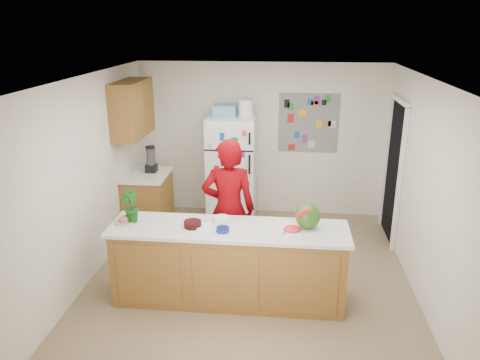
# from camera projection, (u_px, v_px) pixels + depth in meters

# --- Properties ---
(floor) EXTENTS (4.00, 4.50, 0.02)m
(floor) POSITION_uv_depth(u_px,v_px,m) (250.00, 278.00, 5.96)
(floor) COLOR brown
(floor) RESTS_ON ground
(wall_back) EXTENTS (4.00, 0.02, 2.50)m
(wall_back) POSITION_uv_depth(u_px,v_px,m) (262.00, 140.00, 7.68)
(wall_back) COLOR beige
(wall_back) RESTS_ON ground
(wall_left) EXTENTS (0.02, 4.50, 2.50)m
(wall_left) POSITION_uv_depth(u_px,v_px,m) (87.00, 180.00, 5.75)
(wall_left) COLOR beige
(wall_left) RESTS_ON ground
(wall_right) EXTENTS (0.02, 4.50, 2.50)m
(wall_right) POSITION_uv_depth(u_px,v_px,m) (425.00, 191.00, 5.35)
(wall_right) COLOR beige
(wall_right) RESTS_ON ground
(ceiling) EXTENTS (4.00, 4.50, 0.02)m
(ceiling) POSITION_uv_depth(u_px,v_px,m) (251.00, 77.00, 5.14)
(ceiling) COLOR white
(ceiling) RESTS_ON wall_back
(doorway) EXTENTS (0.03, 0.85, 2.04)m
(doorway) POSITION_uv_depth(u_px,v_px,m) (394.00, 172.00, 6.80)
(doorway) COLOR black
(doorway) RESTS_ON ground
(peninsula_base) EXTENTS (2.60, 0.62, 0.88)m
(peninsula_base) POSITION_uv_depth(u_px,v_px,m) (229.00, 266.00, 5.36)
(peninsula_base) COLOR brown
(peninsula_base) RESTS_ON floor
(peninsula_top) EXTENTS (2.68, 0.70, 0.04)m
(peninsula_top) POSITION_uv_depth(u_px,v_px,m) (228.00, 229.00, 5.21)
(peninsula_top) COLOR silver
(peninsula_top) RESTS_ON peninsula_base
(side_counter_base) EXTENTS (0.60, 0.80, 0.86)m
(side_counter_base) POSITION_uv_depth(u_px,v_px,m) (149.00, 203.00, 7.25)
(side_counter_base) COLOR brown
(side_counter_base) RESTS_ON floor
(side_counter_top) EXTENTS (0.64, 0.84, 0.04)m
(side_counter_top) POSITION_uv_depth(u_px,v_px,m) (147.00, 175.00, 7.11)
(side_counter_top) COLOR silver
(side_counter_top) RESTS_ON side_counter_base
(upper_cabinets) EXTENTS (0.35, 1.00, 0.80)m
(upper_cabinets) POSITION_uv_depth(u_px,v_px,m) (132.00, 109.00, 6.74)
(upper_cabinets) COLOR brown
(upper_cabinets) RESTS_ON wall_left
(refrigerator) EXTENTS (0.75, 0.70, 1.70)m
(refrigerator) POSITION_uv_depth(u_px,v_px,m) (232.00, 169.00, 7.49)
(refrigerator) COLOR silver
(refrigerator) RESTS_ON floor
(fridge_top_bin) EXTENTS (0.35, 0.28, 0.18)m
(fridge_top_bin) POSITION_uv_depth(u_px,v_px,m) (225.00, 111.00, 7.20)
(fridge_top_bin) COLOR #5999B2
(fridge_top_bin) RESTS_ON refrigerator
(photo_collage) EXTENTS (0.95, 0.01, 0.95)m
(photo_collage) POSITION_uv_depth(u_px,v_px,m) (308.00, 123.00, 7.49)
(photo_collage) COLOR slate
(photo_collage) RESTS_ON wall_back
(person) EXTENTS (0.70, 0.50, 1.80)m
(person) POSITION_uv_depth(u_px,v_px,m) (229.00, 210.00, 5.74)
(person) COLOR #620105
(person) RESTS_ON floor
(blender_appliance) EXTENTS (0.14, 0.14, 0.38)m
(blender_appliance) POSITION_uv_depth(u_px,v_px,m) (151.00, 160.00, 7.13)
(blender_appliance) COLOR black
(blender_appliance) RESTS_ON side_counter_top
(cutting_board) EXTENTS (0.51, 0.44, 0.01)m
(cutting_board) POSITION_uv_depth(u_px,v_px,m) (302.00, 229.00, 5.16)
(cutting_board) COLOR silver
(cutting_board) RESTS_ON peninsula_top
(watermelon) EXTENTS (0.28, 0.28, 0.28)m
(watermelon) POSITION_uv_depth(u_px,v_px,m) (308.00, 216.00, 5.12)
(watermelon) COLOR #1D5B13
(watermelon) RESTS_ON cutting_board
(watermelon_slice) EXTENTS (0.18, 0.18, 0.02)m
(watermelon_slice) POSITION_uv_depth(u_px,v_px,m) (292.00, 229.00, 5.11)
(watermelon_slice) COLOR red
(watermelon_slice) RESTS_ON cutting_board
(cherry_bowl) EXTENTS (0.26, 0.26, 0.07)m
(cherry_bowl) POSITION_uv_depth(u_px,v_px,m) (193.00, 224.00, 5.21)
(cherry_bowl) COLOR black
(cherry_bowl) RESTS_ON peninsula_top
(white_bowl) EXTENTS (0.25, 0.25, 0.06)m
(white_bowl) POSITION_uv_depth(u_px,v_px,m) (222.00, 219.00, 5.34)
(white_bowl) COLOR white
(white_bowl) RESTS_ON peninsula_top
(cobalt_bowl) EXTENTS (0.18, 0.18, 0.05)m
(cobalt_bowl) POSITION_uv_depth(u_px,v_px,m) (223.00, 230.00, 5.09)
(cobalt_bowl) COLOR navy
(cobalt_bowl) RESTS_ON peninsula_top
(plate) EXTENTS (0.24, 0.24, 0.02)m
(plate) POSITION_uv_depth(u_px,v_px,m) (124.00, 222.00, 5.33)
(plate) COLOR #B7AD8F
(plate) RESTS_ON peninsula_top
(paper_towel) EXTENTS (0.20, 0.19, 0.02)m
(paper_towel) POSITION_uv_depth(u_px,v_px,m) (204.00, 226.00, 5.22)
(paper_towel) COLOR silver
(paper_towel) RESTS_ON peninsula_top
(keys) EXTENTS (0.08, 0.05, 0.01)m
(keys) POSITION_uv_depth(u_px,v_px,m) (286.00, 233.00, 5.04)
(keys) COLOR slate
(keys) RESTS_ON peninsula_top
(potted_plant) EXTENTS (0.25, 0.23, 0.37)m
(potted_plant) POSITION_uv_depth(u_px,v_px,m) (130.00, 207.00, 5.30)
(potted_plant) COLOR #164910
(potted_plant) RESTS_ON peninsula_top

